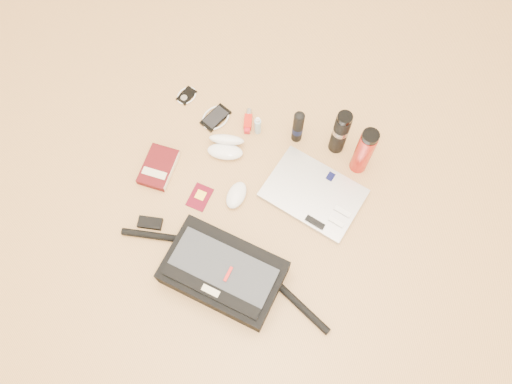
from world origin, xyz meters
TOP-DOWN VIEW (x-y plane):
  - ground at (0.00, 0.00)m, footprint 4.00×4.00m
  - messenger_bag at (0.02, -0.24)m, footprint 0.88×0.31m
  - laptop at (0.24, 0.19)m, footprint 0.43×0.34m
  - book at (-0.39, 0.09)m, footprint 0.13×0.19m
  - passport at (-0.19, 0.03)m, footprint 0.09×0.11m
  - mouse at (-0.05, 0.08)m, footprint 0.08×0.13m
  - sunglasses_case at (-0.16, 0.27)m, footprint 0.17×0.15m
  - ipod at (-0.42, 0.46)m, footprint 0.09×0.10m
  - phone at (-0.26, 0.40)m, footprint 0.14×0.15m
  - inhaler at (-0.12, 0.42)m, footprint 0.05×0.12m
  - spray_bottle at (-0.07, 0.40)m, footprint 0.03×0.03m
  - aerosol_can at (0.10, 0.42)m, footprint 0.06×0.06m
  - thermos_black at (0.27, 0.44)m, footprint 0.08×0.08m
  - thermos_red at (0.38, 0.38)m, footprint 0.08×0.08m

SIDE VIEW (x-z plane):
  - ground at x=0.00m, z-range 0.00..0.00m
  - passport at x=-0.19m, z-range 0.00..0.01m
  - ipod at x=-0.42m, z-range 0.00..0.01m
  - phone at x=-0.26m, z-range 0.00..0.01m
  - laptop at x=0.24m, z-range -0.01..0.03m
  - inhaler at x=-0.12m, z-range 0.00..0.03m
  - book at x=-0.39m, z-range 0.00..0.03m
  - mouse at x=-0.05m, z-range 0.00..0.04m
  - sunglasses_case at x=-0.16m, z-range -0.01..0.07m
  - spray_bottle at x=-0.07m, z-range -0.01..0.10m
  - messenger_bag at x=0.02m, z-range -0.01..0.12m
  - aerosol_can at x=0.10m, z-range 0.00..0.19m
  - thermos_black at x=0.27m, z-range 0.00..0.25m
  - thermos_red at x=0.38m, z-range 0.00..0.27m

